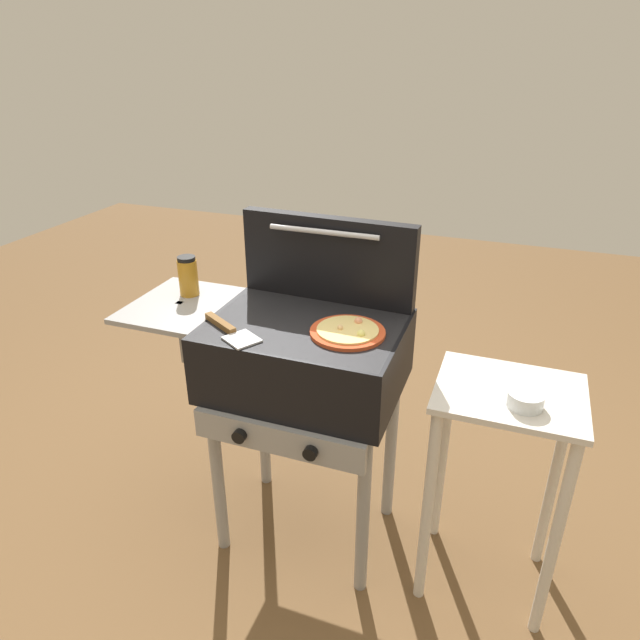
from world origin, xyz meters
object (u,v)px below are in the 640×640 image
pizza_cheese (348,331)px  sauce_jar (188,276)px  prep_table (500,451)px  grill (302,361)px  spatula (229,330)px  topping_bowl_near (525,400)px

pizza_cheese → sauce_jar: size_ratio=1.64×
prep_table → grill: bearing=-179.6°
spatula → topping_bowl_near: size_ratio=2.41×
sauce_jar → prep_table: (1.14, -0.08, -0.41)m
grill → prep_table: 0.70m
grill → prep_table: bearing=0.4°
topping_bowl_near → pizza_cheese: bearing=175.2°
sauce_jar → spatula: (0.28, -0.22, -0.06)m
spatula → prep_table: size_ratio=0.32×
prep_table → topping_bowl_near: 0.26m
topping_bowl_near → sauce_jar: bearing=172.9°
grill → pizza_cheese: 0.23m
spatula → topping_bowl_near: spatula is taller
grill → topping_bowl_near: (0.72, -0.07, 0.05)m
spatula → topping_bowl_near: 0.92m
topping_bowl_near → prep_table: bearing=119.9°
spatula → prep_table: bearing=9.2°
grill → prep_table: grill is taller
sauce_jar → prep_table: sauce_jar is taller
grill → sauce_jar: size_ratio=6.60×
grill → spatula: (-0.19, -0.14, 0.15)m
sauce_jar → topping_bowl_near: size_ratio=1.39×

